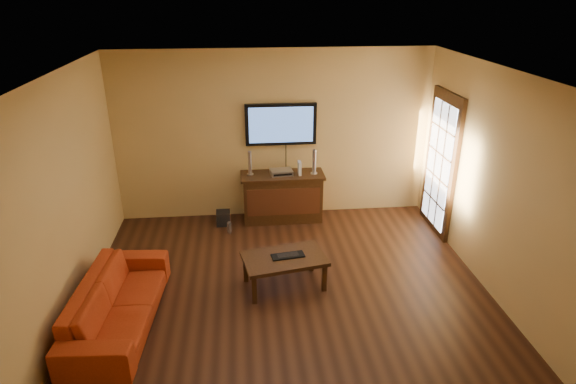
{
  "coord_description": "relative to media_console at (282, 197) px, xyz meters",
  "views": [
    {
      "loc": [
        -0.51,
        -4.85,
        3.55
      ],
      "look_at": [
        0.05,
        0.8,
        1.1
      ],
      "focal_mm": 30.0,
      "sensor_mm": 36.0,
      "label": 1
    }
  ],
  "objects": [
    {
      "name": "ground_plane",
      "position": [
        -0.11,
        -2.24,
        -0.4
      ],
      "size": [
        5.0,
        5.0,
        0.0
      ],
      "primitive_type": "plane",
      "color": "black",
      "rests_on": "ground"
    },
    {
      "name": "room_walls",
      "position": [
        -0.11,
        -1.62,
        1.29
      ],
      "size": [
        5.0,
        5.0,
        5.0
      ],
      "color": "tan",
      "rests_on": "ground"
    },
    {
      "name": "french_door",
      "position": [
        2.35,
        -0.54,
        0.65
      ],
      "size": [
        0.07,
        1.02,
        2.22
      ],
      "color": "black",
      "rests_on": "ground"
    },
    {
      "name": "media_console",
      "position": [
        0.0,
        0.0,
        0.0
      ],
      "size": [
        1.33,
        0.51,
        0.79
      ],
      "color": "black",
      "rests_on": "ground"
    },
    {
      "name": "television",
      "position": [
        -0.0,
        0.21,
        1.15
      ],
      "size": [
        1.12,
        0.08,
        0.66
      ],
      "color": "black",
      "rests_on": "ground"
    },
    {
      "name": "coffee_table",
      "position": [
        -0.15,
        -1.92,
        -0.03
      ],
      "size": [
        1.11,
        0.79,
        0.42
      ],
      "color": "black",
      "rests_on": "ground"
    },
    {
      "name": "sofa",
      "position": [
        -2.07,
        -2.47,
        -0.02
      ],
      "size": [
        0.7,
        1.98,
        0.76
      ],
      "primitive_type": "imported",
      "rotation": [
        0.0,
        0.0,
        1.5
      ],
      "color": "#A63212",
      "rests_on": "ground"
    },
    {
      "name": "speaker_left",
      "position": [
        -0.51,
        0.04,
        0.57
      ],
      "size": [
        0.1,
        0.1,
        0.38
      ],
      "color": "silver",
      "rests_on": "media_console"
    },
    {
      "name": "speaker_right",
      "position": [
        0.51,
        -0.02,
        0.57
      ],
      "size": [
        0.11,
        0.11,
        0.39
      ],
      "color": "silver",
      "rests_on": "media_console"
    },
    {
      "name": "av_receiver",
      "position": [
        -0.02,
        -0.0,
        0.43
      ],
      "size": [
        0.37,
        0.28,
        0.08
      ],
      "primitive_type": "cube",
      "rotation": [
        0.0,
        0.0,
        0.11
      ],
      "color": "silver",
      "rests_on": "media_console"
    },
    {
      "name": "game_console",
      "position": [
        0.27,
        -0.03,
        0.5
      ],
      "size": [
        0.05,
        0.16,
        0.21
      ],
      "primitive_type": "cube",
      "rotation": [
        0.0,
        0.0,
        0.02
      ],
      "color": "white",
      "rests_on": "media_console"
    },
    {
      "name": "subwoofer",
      "position": [
        -0.96,
        -0.1,
        -0.29
      ],
      "size": [
        0.23,
        0.23,
        0.22
      ],
      "primitive_type": "cube",
      "rotation": [
        0.0,
        0.0,
        0.03
      ],
      "color": "black",
      "rests_on": "ground"
    },
    {
      "name": "bottle",
      "position": [
        -0.87,
        -0.42,
        -0.3
      ],
      "size": [
        0.07,
        0.07,
        0.2
      ],
      "color": "white",
      "rests_on": "ground"
    },
    {
      "name": "keyboard",
      "position": [
        -0.1,
        -1.9,
        0.04
      ],
      "size": [
        0.43,
        0.21,
        0.02
      ],
      "color": "black",
      "rests_on": "coffee_table"
    }
  ]
}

